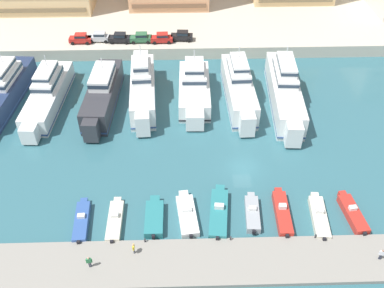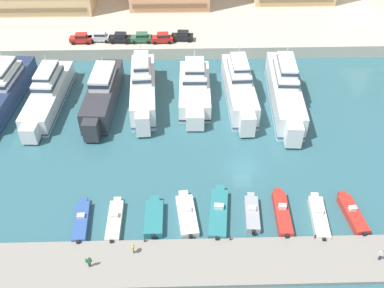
{
  "view_description": "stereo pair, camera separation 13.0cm",
  "coord_description": "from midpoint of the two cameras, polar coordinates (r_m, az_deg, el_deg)",
  "views": [
    {
      "loc": [
        -8.24,
        -41.7,
        40.56
      ],
      "look_at": [
        -6.95,
        2.32,
        2.5
      ],
      "focal_mm": 40.0,
      "sensor_mm": 36.0,
      "label": 1
    },
    {
      "loc": [
        -8.11,
        -41.71,
        40.56
      ],
      "look_at": [
        -6.95,
        2.32,
        2.5
      ],
      "focal_mm": 40.0,
      "sensor_mm": 36.0,
      "label": 2
    }
  ],
  "objects": [
    {
      "name": "pier_dock",
      "position": [
        49.08,
        9.07,
        -15.17
      ],
      "size": [
        120.0,
        5.98,
        0.5
      ],
      "primitive_type": "cube",
      "color": "gray",
      "rests_on": "ground"
    },
    {
      "name": "pedestrian_near_edge",
      "position": [
        48.25,
        -13.54,
        -14.93
      ],
      "size": [
        0.65,
        0.31,
        1.71
      ],
      "color": "#282D3D",
      "rests_on": "pier_dock"
    },
    {
      "name": "yacht_white_mid_right",
      "position": [
        70.18,
        12.33,
        7.04
      ],
      "size": [
        5.43,
        22.44,
        8.72
      ],
      "color": "white",
      "rests_on": "ground"
    },
    {
      "name": "motorboat_red_far_right",
      "position": [
        55.68,
        20.66,
        -8.69
      ],
      "size": [
        2.28,
        6.79,
        1.44
      ],
      "color": "red",
      "rests_on": "ground"
    },
    {
      "name": "yacht_white_left",
      "position": [
        72.49,
        -18.6,
        6.44
      ],
      "size": [
        5.18,
        20.2,
        7.53
      ],
      "color": "white",
      "rests_on": "ground"
    },
    {
      "name": "motorboat_cream_left",
      "position": [
        52.48,
        -10.18,
        -9.95
      ],
      "size": [
        1.64,
        6.85,
        1.32
      ],
      "color": "beige",
      "rests_on": "ground"
    },
    {
      "name": "yacht_white_center",
      "position": [
        70.03,
        0.4,
        7.53
      ],
      "size": [
        5.26,
        17.05,
        7.74
      ],
      "color": "white",
      "rests_on": "ground"
    },
    {
      "name": "yacht_charcoal_mid_left",
      "position": [
        69.86,
        -11.76,
        6.61
      ],
      "size": [
        4.99,
        19.24,
        7.21
      ],
      "color": "#333338",
      "rests_on": "ground"
    },
    {
      "name": "motorboat_blue_far_left",
      "position": [
        53.21,
        -14.45,
        -9.89
      ],
      "size": [
        1.93,
        6.81,
        1.26
      ],
      "color": "#33569E",
      "rests_on": "ground"
    },
    {
      "name": "yacht_white_center_left",
      "position": [
        69.66,
        -6.5,
        7.54
      ],
      "size": [
        4.69,
        19.18,
        8.88
      ],
      "color": "white",
      "rests_on": "ground"
    },
    {
      "name": "car_red_far_left",
      "position": [
        85.04,
        -14.54,
        13.53
      ],
      "size": [
        4.11,
        1.95,
        1.8
      ],
      "color": "red",
      "rests_on": "quay_promenade"
    },
    {
      "name": "bollard_west",
      "position": [
        49.71,
        -6.28,
        -12.59
      ],
      "size": [
        0.2,
        0.2,
        0.61
      ],
      "color": "#2D2D33",
      "rests_on": "pier_dock"
    },
    {
      "name": "motorboat_white_center_left",
      "position": [
        52.2,
        -0.63,
        -9.37
      ],
      "size": [
        2.77,
        7.25,
        1.27
      ],
      "color": "white",
      "rests_on": "ground"
    },
    {
      "name": "car_silver_left",
      "position": [
        84.84,
        -12.14,
        13.85
      ],
      "size": [
        4.18,
        2.08,
        1.8
      ],
      "color": "#B7BCC1",
      "rests_on": "quay_promenade"
    },
    {
      "name": "ground_plane",
      "position": [
        58.75,
        6.93,
        -3.21
      ],
      "size": [
        400.0,
        400.0,
        0.0
      ],
      "primitive_type": "plane",
      "color": "#336670"
    },
    {
      "name": "pedestrian_far_side",
      "position": [
        48.51,
        -7.78,
        -13.52
      ],
      "size": [
        0.21,
        0.6,
        1.55
      ],
      "color": "#4C515B",
      "rests_on": "pier_dock"
    },
    {
      "name": "car_red_center",
      "position": [
        82.83,
        -3.93,
        13.99
      ],
      "size": [
        4.13,
        1.97,
        1.8
      ],
      "color": "red",
      "rests_on": "quay_promenade"
    },
    {
      "name": "bollard_west_mid",
      "position": [
        49.77,
        5.19,
        -12.38
      ],
      "size": [
        0.2,
        0.2,
        0.61
      ],
      "color": "#2D2D33",
      "rests_on": "pier_dock"
    },
    {
      "name": "bollard_east_mid",
      "position": [
        51.69,
        16.18,
        -11.72
      ],
      "size": [
        0.2,
        0.2,
        0.61
      ],
      "color": "#2D2D33",
      "rests_on": "pier_dock"
    },
    {
      "name": "car_green_center_left",
      "position": [
        83.27,
        -6.71,
        13.96
      ],
      "size": [
        4.11,
        1.93,
        1.8
      ],
      "color": "#2D6642",
      "rests_on": "quay_promenade"
    },
    {
      "name": "car_black_center_right",
      "position": [
        83.4,
        -1.22,
        14.27
      ],
      "size": [
        4.2,
        2.12,
        1.8
      ],
      "color": "black",
      "rests_on": "quay_promenade"
    },
    {
      "name": "pedestrian_mid_deck",
      "position": [
        51.77,
        24.0,
        -13.28
      ],
      "size": [
        0.6,
        0.34,
        1.62
      ],
      "color": "#282D3D",
      "rests_on": "pier_dock"
    },
    {
      "name": "yacht_white_center_right",
      "position": [
        69.76,
        6.36,
        7.52
      ],
      "size": [
        4.44,
        19.42,
        8.5
      ],
      "color": "white",
      "rests_on": "ground"
    },
    {
      "name": "yacht_navy_far_left",
      "position": [
        75.46,
        -23.83,
        6.53
      ],
      "size": [
        6.14,
        21.35,
        7.81
      ],
      "color": "navy",
      "rests_on": "ground"
    },
    {
      "name": "motorboat_cream_right",
      "position": [
        54.17,
        16.61,
        -9.29
      ],
      "size": [
        2.25,
        7.32,
        1.42
      ],
      "color": "beige",
      "rests_on": "ground"
    },
    {
      "name": "car_black_mid_left",
      "position": [
        83.78,
        -9.52,
        13.85
      ],
      "size": [
        4.19,
        2.11,
        1.8
      ],
      "color": "black",
      "rests_on": "quay_promenade"
    },
    {
      "name": "motorboat_red_mid_right",
      "position": [
        53.37,
        11.97,
        -8.97
      ],
      "size": [
        1.84,
        7.57,
        1.6
      ],
      "color": "red",
      "rests_on": "ground"
    },
    {
      "name": "motorboat_teal_mid_left",
      "position": [
        52.02,
        -5.01,
        -9.74
      ],
      "size": [
        2.16,
        6.29,
        1.0
      ],
      "color": "teal",
      "rests_on": "ground"
    },
    {
      "name": "motorboat_teal_center",
      "position": [
        52.46,
        3.63,
        -9.09
      ],
      "size": [
        2.91,
        8.48,
        1.52
      ],
      "color": "teal",
      "rests_on": "ground"
    },
    {
      "name": "motorboat_grey_center_right",
      "position": [
        52.77,
        8.07,
        -9.13
      ],
      "size": [
        1.98,
        6.23,
        1.33
      ],
      "color": "#9EA3A8",
      "rests_on": "ground"
    }
  ]
}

